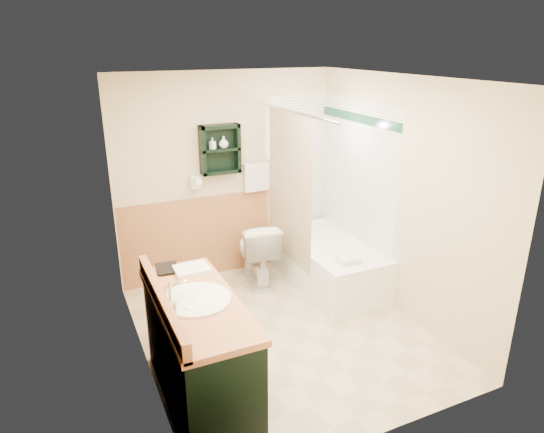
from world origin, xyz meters
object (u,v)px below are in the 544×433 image
(wall_shelf, at_px, (220,149))
(soap_bottle_a, at_px, (212,146))
(bathtub, at_px, (330,264))
(vanity_book, at_px, (155,258))
(soap_bottle_b, at_px, (224,143))
(vanity, at_px, (199,351))
(hair_dryer, at_px, (195,182))
(toilet, at_px, (256,252))

(wall_shelf, relative_size, soap_bottle_a, 4.46)
(bathtub, bearing_deg, vanity_book, -163.10)
(soap_bottle_b, bearing_deg, vanity, -115.22)
(hair_dryer, relative_size, bathtub, 0.16)
(hair_dryer, xyz_separation_m, soap_bottle_a, (0.21, -0.03, 0.39))
(vanity_book, bearing_deg, hair_dryer, 68.60)
(soap_bottle_a, bearing_deg, toilet, -40.19)
(wall_shelf, height_order, toilet, wall_shelf)
(vanity, xyz_separation_m, bathtub, (1.92, 1.24, -0.18))
(toilet, bearing_deg, vanity_book, 46.72)
(wall_shelf, height_order, hair_dryer, wall_shelf)
(toilet, bearing_deg, hair_dryer, -22.26)
(hair_dryer, bearing_deg, bathtub, -30.50)
(vanity_book, relative_size, soap_bottle_b, 1.80)
(vanity, bearing_deg, vanity_book, 105.18)
(bathtub, height_order, vanity_book, vanity_book)
(wall_shelf, distance_m, toilet, 1.25)
(vanity, height_order, toilet, vanity)
(vanity_book, bearing_deg, toilet, 45.22)
(vanity, height_order, vanity_book, vanity_book)
(wall_shelf, height_order, soap_bottle_b, wall_shelf)
(wall_shelf, bearing_deg, vanity_book, -127.34)
(wall_shelf, relative_size, vanity_book, 2.34)
(wall_shelf, relative_size, toilet, 0.72)
(wall_shelf, bearing_deg, toilet, -48.30)
(hair_dryer, bearing_deg, wall_shelf, -4.76)
(hair_dryer, relative_size, soap_bottle_b, 1.83)
(vanity, xyz_separation_m, toilet, (1.18, 1.67, -0.07))
(soap_bottle_a, relative_size, soap_bottle_b, 0.94)
(bathtub, bearing_deg, soap_bottle_b, 142.60)
(wall_shelf, distance_m, soap_bottle_b, 0.08)
(hair_dryer, distance_m, vanity_book, 1.62)
(hair_dryer, height_order, soap_bottle_b, soap_bottle_b)
(soap_bottle_b, bearing_deg, hair_dryer, 175.01)
(toilet, relative_size, vanity_book, 3.24)
(hair_dryer, distance_m, soap_bottle_a, 0.45)
(vanity, bearing_deg, wall_shelf, 65.86)
(toilet, distance_m, soap_bottle_b, 1.31)
(toilet, xyz_separation_m, soap_bottle_b, (-0.24, 0.32, 1.24))
(vanity, height_order, bathtub, vanity)
(hair_dryer, bearing_deg, vanity_book, -118.25)
(vanity_book, height_order, soap_bottle_b, soap_bottle_b)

